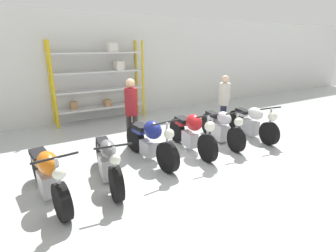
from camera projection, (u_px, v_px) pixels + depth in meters
name	position (u px, v px, depth m)	size (l,w,h in m)	color
ground_plane	(177.00, 159.00, 6.09)	(30.00, 30.00, 0.00)	#B2B7B7
back_wall	(107.00, 67.00, 9.28)	(30.00, 0.08, 3.60)	silver
shelving_rack	(102.00, 80.00, 8.92)	(3.10, 0.63, 2.69)	gold
motorcycle_orange	(48.00, 175.00, 4.41)	(0.66, 2.05, 1.01)	black
motorcycle_grey	(108.00, 161.00, 5.02)	(0.63, 2.08, 0.98)	black
motorcycle_blue	(150.00, 141.00, 5.86)	(0.68, 2.01, 1.09)	black
motorcycle_red	(192.00, 132.00, 6.41)	(0.57, 2.08, 1.08)	black
motorcycle_silver	(221.00, 127.00, 7.04)	(0.70, 2.03, 0.99)	black
motorcycle_white	(252.00, 122.00, 7.45)	(0.68, 2.03, 1.00)	black
person_browsing	(224.00, 99.00, 7.76)	(0.44, 0.44, 1.70)	#1E2338
person_near_rack	(131.00, 108.00, 6.53)	(0.45, 0.45, 1.76)	#38332D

